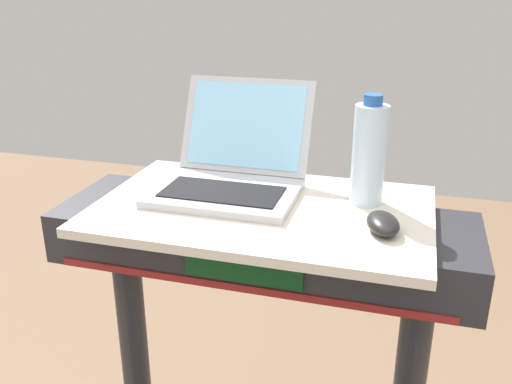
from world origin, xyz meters
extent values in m
cube|color=#28282D|center=(0.00, 0.70, 1.10)|extent=(0.90, 0.28, 0.11)
cube|color=#0C3F19|center=(0.00, 0.56, 1.10)|extent=(0.24, 0.01, 0.06)
cube|color=maroon|center=(0.00, 0.56, 1.05)|extent=(0.81, 0.00, 0.02)
cube|color=beige|center=(0.00, 0.70, 1.16)|extent=(0.70, 0.44, 0.02)
cube|color=#B7B7BC|center=(-0.09, 0.72, 1.18)|extent=(0.31, 0.23, 0.02)
cube|color=black|center=(-0.09, 0.71, 1.19)|extent=(0.26, 0.13, 0.00)
cube|color=#B7B7BC|center=(-0.09, 0.89, 1.30)|extent=(0.31, 0.11, 0.21)
cube|color=#8CCCF2|center=(-0.09, 0.88, 1.30)|extent=(0.27, 0.09, 0.18)
ellipsoid|color=black|center=(0.25, 0.64, 1.19)|extent=(0.09, 0.11, 0.03)
cylinder|color=silver|center=(0.21, 0.78, 1.28)|extent=(0.07, 0.07, 0.21)
cylinder|color=#2659A5|center=(0.21, 0.78, 1.40)|extent=(0.04, 0.04, 0.02)
camera|label=1|loc=(0.29, -0.35, 1.63)|focal=39.03mm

